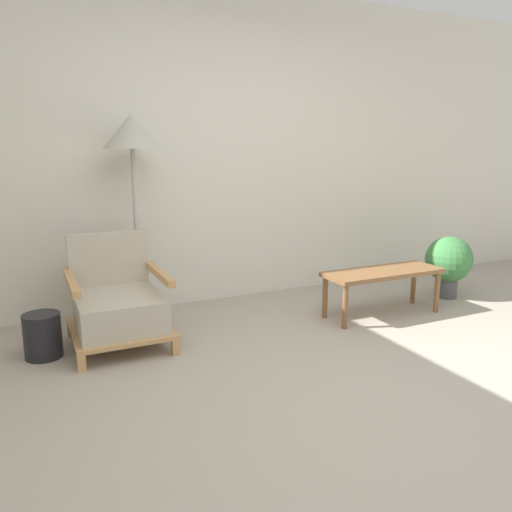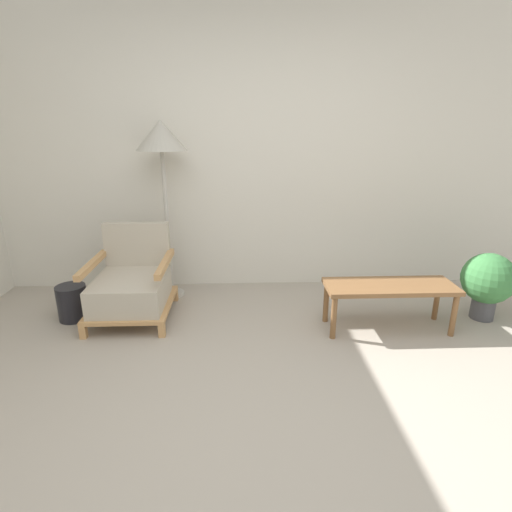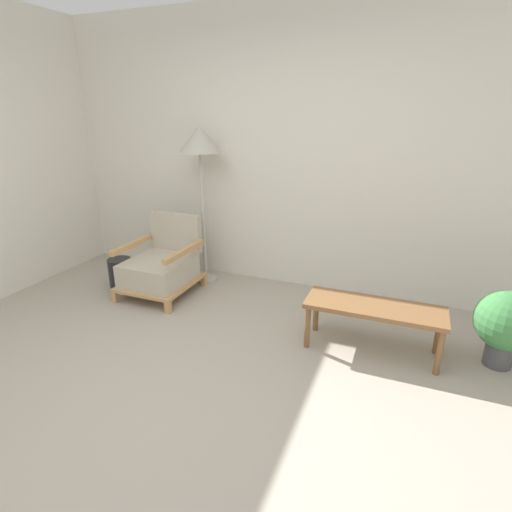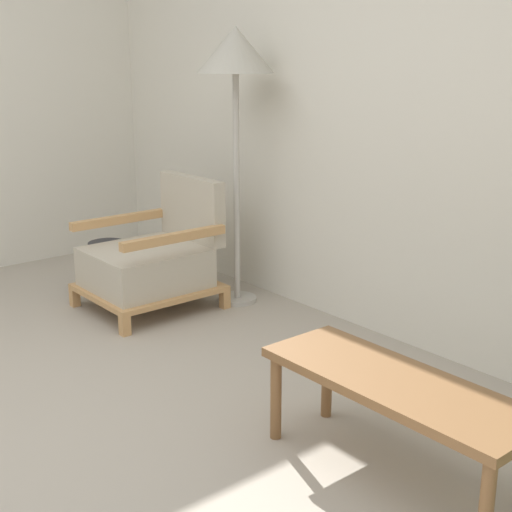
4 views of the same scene
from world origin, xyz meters
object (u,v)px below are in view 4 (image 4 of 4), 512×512
object	(u,v)px
armchair	(153,260)
floor_lamp	(236,62)
coffee_table	(395,392)
vase	(108,265)

from	to	relation	value
armchair	floor_lamp	bearing A→B (deg)	60.43
floor_lamp	coffee_table	distance (m)	2.25
armchair	coffee_table	distance (m)	2.10
armchair	vase	xyz separation A→B (m)	(-0.50, -0.04, -0.14)
floor_lamp	coffee_table	size ratio (longest dim) A/B	1.59
floor_lamp	coffee_table	bearing A→B (deg)	-22.02
floor_lamp	coffee_table	world-z (taller)	floor_lamp
vase	floor_lamp	bearing A→B (deg)	32.29
floor_lamp	vase	size ratio (longest dim) A/B	5.40
coffee_table	vase	distance (m)	2.60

